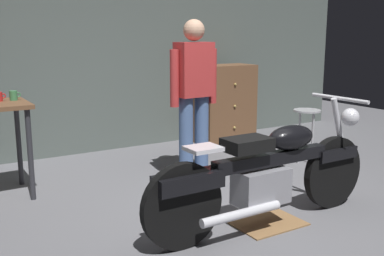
{
  "coord_description": "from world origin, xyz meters",
  "views": [
    {
      "loc": [
        -2.16,
        -2.91,
        1.52
      ],
      "look_at": [
        0.05,
        0.7,
        0.65
      ],
      "focal_mm": 42.8,
      "sensor_mm": 36.0,
      "label": 1
    }
  ],
  "objects_px": {
    "motorcycle": "(268,172)",
    "mug_green_speckled": "(14,96)",
    "shop_stool": "(307,121)",
    "wooden_dresser": "(225,104)",
    "person_standing": "(194,92)"
  },
  "relations": [
    {
      "from": "motorcycle",
      "to": "mug_green_speckled",
      "type": "xyz_separation_m",
      "value": [
        -1.53,
        1.92,
        0.5
      ]
    },
    {
      "from": "motorcycle",
      "to": "shop_stool",
      "type": "distance_m",
      "value": 2.02
    },
    {
      "from": "wooden_dresser",
      "to": "motorcycle",
      "type": "bearing_deg",
      "value": -118.73
    },
    {
      "from": "motorcycle",
      "to": "person_standing",
      "type": "height_order",
      "value": "person_standing"
    },
    {
      "from": "mug_green_speckled",
      "to": "motorcycle",
      "type": "bearing_deg",
      "value": -51.44
    },
    {
      "from": "shop_stool",
      "to": "wooden_dresser",
      "type": "xyz_separation_m",
      "value": [
        -0.23,
        1.35,
        0.05
      ]
    },
    {
      "from": "wooden_dresser",
      "to": "mug_green_speckled",
      "type": "distance_m",
      "value": 3.02
    },
    {
      "from": "motorcycle",
      "to": "shop_stool",
      "type": "xyz_separation_m",
      "value": [
        1.62,
        1.2,
        0.05
      ]
    },
    {
      "from": "motorcycle",
      "to": "shop_stool",
      "type": "bearing_deg",
      "value": 36.09
    },
    {
      "from": "person_standing",
      "to": "shop_stool",
      "type": "relative_size",
      "value": 2.61
    },
    {
      "from": "shop_stool",
      "to": "motorcycle",
      "type": "bearing_deg",
      "value": -143.61
    },
    {
      "from": "shop_stool",
      "to": "mug_green_speckled",
      "type": "height_order",
      "value": "mug_green_speckled"
    },
    {
      "from": "motorcycle",
      "to": "person_standing",
      "type": "relative_size",
      "value": 1.31
    },
    {
      "from": "motorcycle",
      "to": "wooden_dresser",
      "type": "relative_size",
      "value": 1.99
    },
    {
      "from": "shop_stool",
      "to": "mug_green_speckled",
      "type": "xyz_separation_m",
      "value": [
        -3.15,
        0.72,
        0.45
      ]
    }
  ]
}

